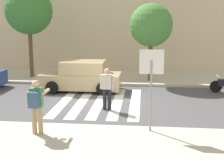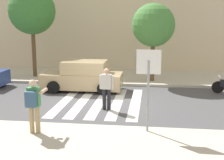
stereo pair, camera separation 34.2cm
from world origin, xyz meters
The scene contains 14 objects.
ground_plane centered at (0.00, 0.00, 0.00)m, with size 120.00×120.00×0.00m, color #4C4C4F.
sidewalk_far centered at (0.00, 6.00, 0.07)m, with size 60.00×4.80×0.14m, color beige.
building_facade_far centered at (0.00, 10.40, 3.85)m, with size 56.00×4.00×7.71m, color beige.
crosswalk_stripe_0 centered at (-1.60, 0.20, 0.00)m, with size 0.44×5.20×0.01m, color silver.
crosswalk_stripe_1 centered at (-0.80, 0.20, 0.00)m, with size 0.44×5.20×0.01m, color silver.
crosswalk_stripe_2 centered at (0.00, 0.20, 0.00)m, with size 0.44×5.20×0.01m, color silver.
crosswalk_stripe_3 centered at (0.80, 0.20, 0.00)m, with size 0.44×5.20×0.01m, color silver.
crosswalk_stripe_4 centered at (1.60, 0.20, 0.00)m, with size 0.44×5.20×0.01m, color silver.
stop_sign centered at (2.18, -3.58, 2.05)m, with size 0.76×0.08×2.63m.
photographer_with_backpack centered at (-1.34, -4.24, 1.17)m, with size 0.58×0.84×1.72m.
pedestrian_crossing centered at (0.47, -0.96, 0.97)m, with size 0.58×0.26×1.72m.
parked_car_tan centered at (-1.25, 2.30, 0.73)m, with size 4.10×1.92×1.55m.
street_tree_west centered at (-4.91, 5.09, 4.10)m, with size 2.80×2.80×5.38m.
street_tree_center centered at (2.31, 4.61, 3.30)m, with size 2.43×2.43×4.39m.
Camera 2 is at (2.28, -13.21, 3.75)m, focal length 50.00 mm.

